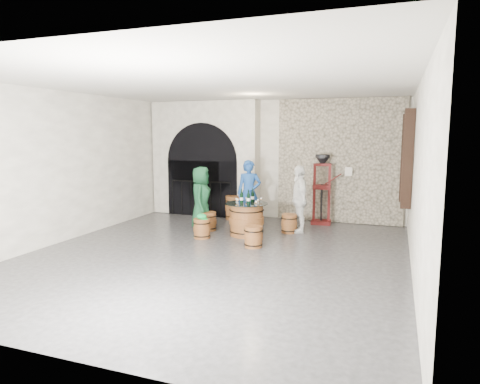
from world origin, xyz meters
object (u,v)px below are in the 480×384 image
(barrel_stool_left, at_px, (209,221))
(wine_bottle_center, at_px, (248,198))
(wine_bottle_right, at_px, (252,196))
(barrel_stool_near_left, at_px, (202,228))
(person_blue, at_px, (249,193))
(barrel_stool_far, at_px, (249,217))
(person_green, at_px, (201,198))
(barrel_stool_near_right, at_px, (253,237))
(corking_press, at_px, (322,184))
(barrel_table, at_px, (247,219))
(person_white, at_px, (299,199))
(side_barrel, at_px, (234,208))
(wine_bottle_left, at_px, (242,197))
(barrel_stool_right, at_px, (289,224))

(barrel_stool_left, bearing_deg, wine_bottle_center, -13.06)
(wine_bottle_right, bearing_deg, barrel_stool_near_left, -139.81)
(barrel_stool_left, relative_size, person_blue, 0.27)
(barrel_stool_left, distance_m, barrel_stool_far, 1.11)
(barrel_stool_near_left, height_order, person_green, person_green)
(barrel_stool_near_right, xyz_separation_m, wine_bottle_right, (-0.39, 1.11, 0.66))
(corking_press, bearing_deg, barrel_stool_left, -151.13)
(barrel_table, relative_size, barrel_stool_far, 2.19)
(barrel_stool_near_right, relative_size, person_blue, 0.27)
(barrel_stool_near_right, bearing_deg, barrel_table, 116.91)
(person_white, bearing_deg, barrel_stool_near_right, -45.50)
(side_barrel, bearing_deg, person_white, -24.47)
(barrel_stool_near_right, height_order, person_green, person_green)
(person_blue, distance_m, side_barrel, 1.03)
(barrel_stool_far, distance_m, corking_press, 2.04)
(barrel_stool_near_right, bearing_deg, side_barrel, 118.86)
(barrel_table, xyz_separation_m, barrel_stool_far, (-0.28, 0.99, -0.15))
(corking_press, bearing_deg, person_green, -153.87)
(person_blue, bearing_deg, wine_bottle_left, -97.23)
(wine_bottle_right, bearing_deg, barrel_stool_right, 27.40)
(side_barrel, bearing_deg, wine_bottle_left, -63.66)
(wine_bottle_center, distance_m, wine_bottle_right, 0.27)
(barrel_stool_far, relative_size, corking_press, 0.25)
(barrel_stool_near_left, distance_m, wine_bottle_left, 1.13)
(barrel_stool_near_left, relative_size, wine_bottle_center, 1.35)
(barrel_stool_left, relative_size, barrel_stool_right, 1.00)
(barrel_stool_right, distance_m, barrel_stool_near_left, 2.07)
(side_barrel, bearing_deg, barrel_table, -60.06)
(barrel_stool_near_left, xyz_separation_m, corking_press, (2.24, 2.42, 0.82))
(person_green, relative_size, person_white, 0.96)
(person_white, relative_size, corking_press, 0.89)
(wine_bottle_center, xyz_separation_m, side_barrel, (-1.01, 1.71, -0.56))
(person_blue, relative_size, wine_bottle_center, 5.09)
(person_blue, relative_size, person_white, 1.04)
(barrel_stool_left, xyz_separation_m, side_barrel, (0.08, 1.46, 0.10))
(person_green, distance_m, person_white, 2.34)
(barrel_stool_right, xyz_separation_m, wine_bottle_center, (-0.78, -0.68, 0.66))
(barrel_stool_right, distance_m, person_white, 0.62)
(wine_bottle_right, relative_size, side_barrel, 0.51)
(person_white, xyz_separation_m, wine_bottle_right, (-0.97, -0.54, 0.08))
(barrel_stool_near_left, distance_m, wine_bottle_right, 1.38)
(wine_bottle_right, bearing_deg, wine_bottle_center, -91.07)
(barrel_stool_left, distance_m, barrel_stool_near_left, 0.78)
(barrel_stool_far, bearing_deg, barrel_stool_right, -19.73)
(barrel_stool_right, distance_m, corking_press, 1.58)
(wine_bottle_left, xyz_separation_m, wine_bottle_right, (0.18, 0.24, 0.00))
(barrel_stool_right, distance_m, barrel_stool_near_right, 1.56)
(barrel_table, distance_m, barrel_stool_near_right, 1.05)
(barrel_table, relative_size, person_white, 0.61)
(person_white, relative_size, wine_bottle_left, 4.87)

